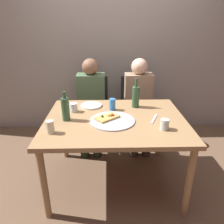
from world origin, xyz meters
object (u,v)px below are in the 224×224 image
tumbler_near (165,124)px  plate_stack (91,106)px  pizza_slice_last (107,117)px  soda_can (112,104)px  dining_table (115,125)px  wine_glass (50,127)px  beer_bottle (136,96)px  chair_left (92,106)px  wine_bottle (65,109)px  tumbler_far (74,108)px  chair_right (137,105)px  guest_in_sweater (91,101)px  guest_in_beanie (139,100)px  table_knife (154,119)px  pizza_tray (112,121)px

tumbler_near → plate_stack: 0.86m
pizza_slice_last → soda_can: bearing=77.0°
dining_table → wine_glass: 0.63m
beer_bottle → chair_left: size_ratio=0.35×
wine_bottle → soda_can: wine_bottle is taller
tumbler_far → chair_right: bearing=44.5°
guest_in_sweater → plate_stack: bearing=94.5°
soda_can → guest_in_beanie: 0.68m
table_knife → guest_in_beanie: (-0.03, 0.79, -0.10)m
pizza_slice_last → plate_stack: bearing=117.2°
wine_bottle → beer_bottle: beer_bottle is taller
tumbler_far → table_knife: bearing=-14.0°
beer_bottle → tumbler_near: (0.18, -0.53, -0.07)m
beer_bottle → chair_left: beer_bottle is taller
pizza_tray → plate_stack: plate_stack is taller
pizza_slice_last → guest_in_beanie: guest_in_beanie is taller
wine_glass → guest_in_beanie: guest_in_beanie is taller
wine_glass → tumbler_far: bearing=73.7°
pizza_slice_last → dining_table: bearing=15.1°
pizza_tray → soda_can: 0.28m
plate_stack → chair_left: bearing=93.4°
tumbler_far → wine_glass: 0.47m
pizza_slice_last → chair_right: chair_right is taller
beer_bottle → wine_glass: (-0.78, -0.57, -0.07)m
wine_glass → guest_in_sweater: guest_in_sweater is taller
dining_table → chair_right: (0.34, 0.92, -0.15)m
wine_glass → plate_stack: size_ratio=0.49×
pizza_tray → chair_left: 1.04m
plate_stack → pizza_tray: bearing=-59.8°
pizza_slice_last → wine_bottle: bearing=-179.4°
pizza_tray → plate_stack: 0.44m
wine_bottle → soda_can: (0.44, 0.24, -0.05)m
pizza_tray → soda_can: bearing=88.4°
pizza_tray → soda_can: soda_can is taller
dining_table → wine_bottle: bearing=-177.0°
chair_left → chair_right: bearing=-180.0°
plate_stack → guest_in_beanie: bearing=37.3°
pizza_tray → dining_table: bearing=64.0°
pizza_slice_last → table_knife: size_ratio=1.15×
tumbler_far → table_knife: tumbler_far is taller
wine_bottle → chair_left: 1.02m
dining_table → guest_in_sweater: size_ratio=1.14×
pizza_slice_last → tumbler_near: 0.54m
table_knife → guest_in_sweater: (-0.66, 0.79, -0.10)m
wine_bottle → tumbler_far: size_ratio=3.05×
dining_table → pizza_tray: pizza_tray is taller
wine_glass → guest_in_sweater: (0.26, 1.04, -0.15)m
plate_stack → guest_in_sweater: size_ratio=0.20×
table_knife → tumbler_near: bearing=-145.0°
dining_table → tumbler_far: tumbler_far is taller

